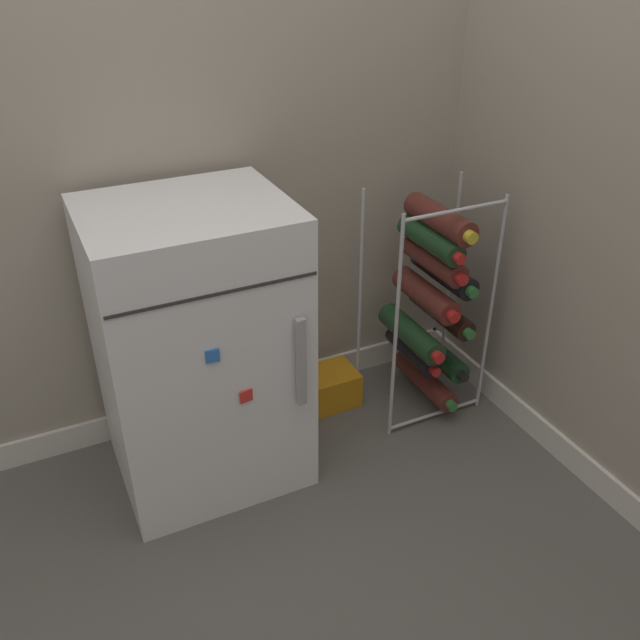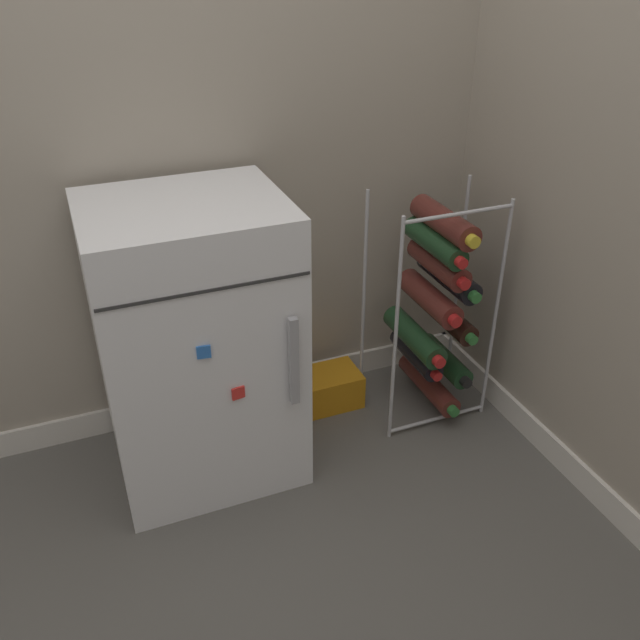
# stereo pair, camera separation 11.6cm
# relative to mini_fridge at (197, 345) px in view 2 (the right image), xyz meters

# --- Properties ---
(ground_plane) EXTENTS (14.00, 14.00, 0.00)m
(ground_plane) POSITION_rel_mini_fridge_xyz_m (0.18, -0.31, -0.43)
(ground_plane) COLOR #56544F
(wall_back) EXTENTS (6.69, 0.07, 2.50)m
(wall_back) POSITION_rel_mini_fridge_xyz_m (0.18, 0.29, 0.81)
(wall_back) COLOR #9E9384
(wall_back) RESTS_ON ground_plane
(mini_fridge) EXTENTS (0.54, 0.49, 0.87)m
(mini_fridge) POSITION_rel_mini_fridge_xyz_m (0.00, 0.00, 0.00)
(mini_fridge) COLOR white
(mini_fridge) RESTS_ON ground_plane
(wine_rack) EXTENTS (0.38, 0.33, 0.79)m
(wine_rack) POSITION_rel_mini_fridge_xyz_m (0.79, -0.01, -0.03)
(wine_rack) COLOR #B2B2B7
(wine_rack) RESTS_ON ground_plane
(soda_box) EXTENTS (0.29, 0.16, 0.13)m
(soda_box) POSITION_rel_mini_fridge_xyz_m (0.43, 0.13, -0.37)
(soda_box) COLOR orange
(soda_box) RESTS_ON ground_plane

